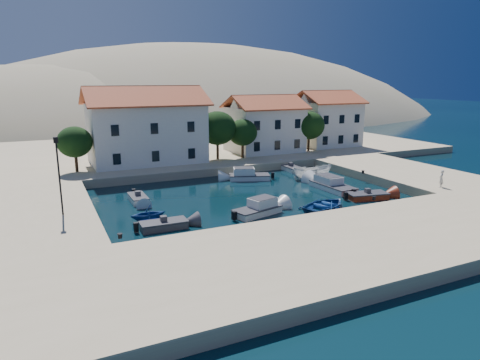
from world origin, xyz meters
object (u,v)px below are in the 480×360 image
cabin_cruiser_east (333,185)px  pedestrian (441,179)px  lamppost (59,169)px  building_left (146,124)px  cabin_cruiser_south (257,209)px  boat_east (311,179)px  building_right (326,118)px  rowboat_south (325,209)px  building_mid (264,123)px

cabin_cruiser_east → pedestrian: bearing=-132.4°
lamppost → building_left: bearing=60.1°
cabin_cruiser_south → boat_east: size_ratio=1.00×
building_right → lamppost: bearing=-152.1°
rowboat_south → lamppost: bearing=57.3°
building_left → rowboat_south: bearing=-67.6°
building_mid → lamppost: 36.21m
building_right → cabin_cruiser_east: building_right is taller
rowboat_south → pedestrian: (12.99, -1.40, 1.87)m
building_right → cabin_cruiser_south: size_ratio=1.97×
building_mid → lamppost: (-29.50, -21.00, -0.47)m
boat_east → building_left: bearing=63.4°
building_mid → cabin_cruiser_east: (-2.70, -20.55, -4.75)m
boat_east → pedestrian: bearing=-133.8°
lamppost → cabin_cruiser_east: (26.80, 0.45, -4.28)m
cabin_cruiser_south → boat_east: bearing=22.4°
rowboat_south → cabin_cruiser_east: 7.41m
building_mid → lamppost: size_ratio=1.69×
building_left → cabin_cruiser_south: bearing=-80.4°
building_left → pedestrian: 35.46m
building_mid → building_right: building_right is taller
boat_east → lamppost: bearing=116.6°
cabin_cruiser_south → rowboat_south: (6.32, -1.26, -0.48)m
building_mid → boat_east: (-1.90, -15.43, -5.22)m
building_right → lamppost: building_right is taller
building_right → cabin_cruiser_east: size_ratio=1.68×
cabin_cruiser_south → pedestrian: pedestrian is taller
building_mid → rowboat_south: bearing=-106.4°
rowboat_south → boat_east: size_ratio=1.05×
boat_east → pedestrian: (7.20, -11.99, 1.87)m
cabin_cruiser_south → building_right: bearing=29.6°
building_left → building_right: size_ratio=1.56×
lamppost → pedestrian: bearing=-10.5°
lamppost → cabin_cruiser_east: 27.14m
building_right → cabin_cruiser_south: building_right is taller
lamppost → boat_east: lamppost is taller
building_left → cabin_cruiser_south: (4.00, -23.76, -5.46)m
building_left → boat_east: building_left is taller
cabin_cruiser_south → lamppost: bearing=151.2°
building_left → boat_east: (16.10, -14.43, -5.94)m
building_mid → cabin_cruiser_east: building_mid is taller
lamppost → boat_east: 28.56m
lamppost → cabin_cruiser_east: size_ratio=1.10×
building_left → lamppost: size_ratio=2.36×
building_left → building_mid: (18.00, 1.00, -0.71)m
building_mid → cabin_cruiser_east: bearing=-97.5°
building_mid → rowboat_south: 27.62m
lamppost → pedestrian: lamppost is taller
cabin_cruiser_east → pedestrian: 10.64m
building_mid → building_right: (12.00, 1.00, 0.25)m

